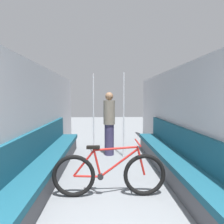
# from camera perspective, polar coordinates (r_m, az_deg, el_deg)

# --- Properties ---
(wall_left) EXTENTS (0.10, 8.93, 2.17)m
(wall_left) POSITION_cam_1_polar(r_m,az_deg,el_deg) (3.66, -23.67, -2.93)
(wall_left) COLOR #B2B2B7
(wall_left) RESTS_ON ground
(wall_right) EXTENTS (0.10, 8.93, 2.17)m
(wall_right) POSITION_cam_1_polar(r_m,az_deg,el_deg) (3.77, 23.00, -2.71)
(wall_right) COLOR #B2B2B7
(wall_right) RESTS_ON ground
(bench_seat_row_left) EXTENTS (0.49, 5.07, 0.93)m
(bench_seat_row_left) POSITION_cam_1_polar(r_m,az_deg,el_deg) (3.75, -19.43, -15.04)
(bench_seat_row_left) COLOR #4C4C51
(bench_seat_row_left) RESTS_ON ground
(bench_seat_row_right) EXTENTS (0.49, 5.07, 0.93)m
(bench_seat_row_right) POSITION_cam_1_polar(r_m,az_deg,el_deg) (3.85, 18.99, -14.56)
(bench_seat_row_right) COLOR #4C4C51
(bench_seat_row_right) RESTS_ON ground
(bicycle) EXTENTS (1.73, 0.46, 0.84)m
(bicycle) POSITION_cam_1_polar(r_m,az_deg,el_deg) (3.19, -0.80, -17.35)
(bicycle) COLOR black
(bicycle) RESTS_ON ground
(grab_pole_near) EXTENTS (0.08, 0.08, 2.15)m
(grab_pole_near) POSITION_cam_1_polar(r_m,az_deg,el_deg) (5.08, 3.36, -1.15)
(grab_pole_near) COLOR gray
(grab_pole_near) RESTS_ON ground
(grab_pole_far) EXTENTS (0.08, 0.08, 2.15)m
(grab_pole_far) POSITION_cam_1_polar(r_m,az_deg,el_deg) (5.33, -5.30, -0.91)
(grab_pole_far) COLOR gray
(grab_pole_far) RESTS_ON ground
(passenger_standing) EXTENTS (0.30, 0.30, 1.65)m
(passenger_standing) POSITION_cam_1_polar(r_m,az_deg,el_deg) (5.24, -0.81, -3.10)
(passenger_standing) COLOR #332D4C
(passenger_standing) RESTS_ON ground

